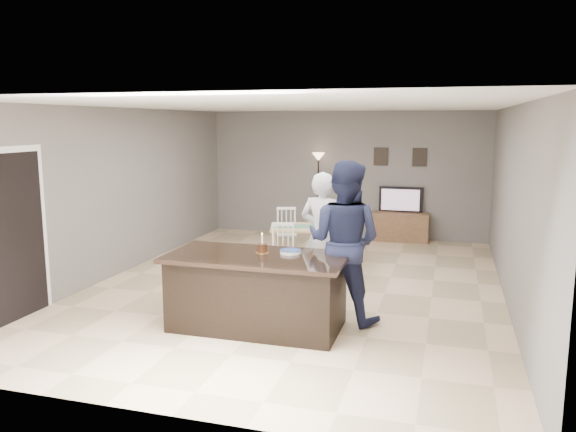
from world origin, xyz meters
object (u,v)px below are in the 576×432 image
(woman, at_px, (322,236))
(plate_stack, at_px, (291,252))
(kitchen_island, at_px, (257,291))
(dining_table, at_px, (315,233))
(floor_lamp, at_px, (318,172))
(television, at_px, (401,200))
(tv_console, at_px, (399,227))
(man, at_px, (344,242))
(birthday_cake, at_px, (262,248))

(woman, distance_m, plate_stack, 1.16)
(kitchen_island, xyz_separation_m, plate_stack, (0.36, 0.20, 0.47))
(kitchen_island, distance_m, plate_stack, 0.62)
(kitchen_island, height_order, dining_table, dining_table)
(woman, xyz_separation_m, floor_lamp, (-1.05, 4.24, 0.51))
(television, bearing_deg, woman, 80.68)
(woman, bearing_deg, kitchen_island, 81.53)
(kitchen_island, distance_m, television, 5.78)
(kitchen_island, xyz_separation_m, television, (1.20, 5.64, 0.41))
(tv_console, relative_size, plate_stack, 4.57)
(man, distance_m, birthday_cake, 1.02)
(tv_console, bearing_deg, dining_table, -115.46)
(plate_stack, bearing_deg, dining_table, 97.60)
(birthday_cake, distance_m, plate_stack, 0.35)
(tv_console, bearing_deg, woman, -99.47)
(plate_stack, relative_size, floor_lamp, 0.14)
(tv_console, distance_m, plate_stack, 5.47)
(birthday_cake, height_order, floor_lamp, floor_lamp)
(tv_console, distance_m, man, 5.08)
(tv_console, xyz_separation_m, plate_stack, (-0.84, -5.37, 0.62))
(woman, distance_m, floor_lamp, 4.40)
(television, height_order, floor_lamp, floor_lamp)
(birthday_cake, relative_size, plate_stack, 0.93)
(kitchen_island, relative_size, tv_console, 1.79)
(floor_lamp, bearing_deg, kitchen_island, -84.30)
(plate_stack, distance_m, dining_table, 2.87)
(television, height_order, woman, woman)
(man, distance_m, plate_stack, 0.69)
(tv_console, distance_m, television, 0.57)
(man, height_order, floor_lamp, man)
(man, bearing_deg, television, -81.36)
(kitchen_island, bearing_deg, dining_table, 90.27)
(tv_console, distance_m, woman, 4.32)
(man, bearing_deg, tv_console, -81.40)
(woman, xyz_separation_m, birthday_cake, (-0.47, -1.22, 0.06))
(kitchen_island, relative_size, floor_lamp, 1.18)
(tv_console, bearing_deg, plate_stack, -98.86)
(woman, bearing_deg, plate_stack, 95.09)
(dining_table, height_order, floor_lamp, floor_lamp)
(woman, height_order, man, man)
(woman, bearing_deg, floor_lamp, -64.33)
(woman, relative_size, floor_lamp, 0.99)
(kitchen_island, xyz_separation_m, floor_lamp, (-0.56, 5.59, 0.96))
(tv_console, relative_size, dining_table, 0.61)
(man, relative_size, birthday_cake, 8.21)
(plate_stack, xyz_separation_m, dining_table, (-0.38, 2.82, -0.34))
(television, bearing_deg, plate_stack, 81.25)
(floor_lamp, bearing_deg, birthday_cake, -83.93)
(kitchen_island, bearing_deg, plate_stack, 28.72)
(floor_lamp, bearing_deg, plate_stack, -80.32)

